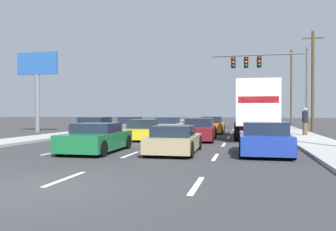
# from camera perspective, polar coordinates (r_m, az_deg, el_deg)

# --- Properties ---
(ground_plane) EXTENTS (140.00, 140.00, 0.00)m
(ground_plane) POSITION_cam_1_polar(r_m,az_deg,el_deg) (31.95, 4.90, -2.45)
(ground_plane) COLOR #333335
(sidewalk_right) EXTENTS (2.49, 80.00, 0.14)m
(sidewalk_right) POSITION_cam_1_polar(r_m,az_deg,el_deg) (26.89, 20.90, -2.93)
(sidewalk_right) COLOR #9E9E99
(sidewalk_right) RESTS_ON ground_plane
(sidewalk_left) EXTENTS (2.49, 80.00, 0.14)m
(sidewalk_left) POSITION_cam_1_polar(r_m,az_deg,el_deg) (29.51, -12.51, -2.59)
(sidewalk_left) COLOR #9E9E99
(sidewalk_left) RESTS_ON ground_plane
(lane_markings) EXTENTS (6.94, 52.00, 0.01)m
(lane_markings) POSITION_cam_1_polar(r_m,az_deg,el_deg) (28.21, 3.80, -2.86)
(lane_markings) COLOR silver
(lane_markings) RESTS_ON ground_plane
(car_gray) EXTENTS (1.97, 4.25, 1.28)m
(car_gray) POSITION_cam_1_polar(r_m,az_deg,el_deg) (29.21, -6.36, -1.62)
(car_gray) COLOR slate
(car_gray) RESTS_ON ground_plane
(car_navy) EXTENTS (2.09, 4.19, 1.38)m
(car_navy) POSITION_cam_1_polar(r_m,az_deg,el_deg) (22.68, -12.17, -2.14)
(car_navy) COLOR #141E4C
(car_navy) RESTS_ON ground_plane
(car_white) EXTENTS (2.02, 4.22, 1.28)m
(car_white) POSITION_cam_1_polar(r_m,az_deg,el_deg) (27.08, 0.05, -1.75)
(car_white) COLOR white
(car_white) RESTS_ON ground_plane
(car_yellow) EXTENTS (2.00, 4.15, 1.26)m
(car_yellow) POSITION_cam_1_polar(r_m,az_deg,el_deg) (20.71, -4.21, -2.54)
(car_yellow) COLOR yellow
(car_yellow) RESTS_ON ground_plane
(car_green) EXTENTS (2.08, 4.08, 1.24)m
(car_green) POSITION_cam_1_polar(r_m,az_deg,el_deg) (14.77, -12.06, -3.86)
(car_green) COLOR #196B38
(car_green) RESTS_ON ground_plane
(car_orange) EXTENTS (1.91, 4.36, 1.33)m
(car_orange) POSITION_cam_1_polar(r_m,az_deg,el_deg) (27.46, 7.49, -1.72)
(car_orange) COLOR orange
(car_orange) RESTS_ON ground_plane
(car_maroon) EXTENTS (2.03, 4.77, 1.34)m
(car_maroon) POSITION_cam_1_polar(r_m,az_deg,el_deg) (20.44, 5.42, -2.48)
(car_maroon) COLOR maroon
(car_maroon) RESTS_ON ground_plane
(car_tan) EXTENTS (2.02, 4.08, 1.16)m
(car_tan) POSITION_cam_1_polar(r_m,az_deg,el_deg) (14.06, 1.11, -4.24)
(car_tan) COLOR tan
(car_tan) RESTS_ON ground_plane
(box_truck) EXTENTS (2.73, 7.89, 3.54)m
(box_truck) POSITION_cam_1_polar(r_m,az_deg,el_deg) (22.34, 14.46, 1.33)
(box_truck) COLOR white
(box_truck) RESTS_ON ground_plane
(car_blue) EXTENTS (2.07, 4.06, 1.33)m
(car_blue) POSITION_cam_1_polar(r_m,az_deg,el_deg) (14.18, 16.01, -3.87)
(car_blue) COLOR #1E389E
(car_blue) RESTS_ON ground_plane
(traffic_signal_mast) EXTENTS (8.49, 0.69, 7.42)m
(traffic_signal_mast) POSITION_cam_1_polar(r_m,az_deg,el_deg) (31.94, 15.79, 7.77)
(traffic_signal_mast) COLOR #595B56
(traffic_signal_mast) RESTS_ON ground_plane
(utility_pole_mid) EXTENTS (1.80, 0.28, 8.89)m
(utility_pole_mid) POSITION_cam_1_polar(r_m,az_deg,el_deg) (32.70, 23.38, 5.60)
(utility_pole_mid) COLOR brown
(utility_pole_mid) RESTS_ON ground_plane
(utility_pole_far) EXTENTS (1.80, 0.28, 10.22)m
(utility_pole_far) POSITION_cam_1_polar(r_m,az_deg,el_deg) (49.13, 20.20, 4.72)
(utility_pole_far) COLOR brown
(utility_pole_far) RESTS_ON ground_plane
(roadside_billboard) EXTENTS (3.72, 0.36, 6.73)m
(roadside_billboard) POSITION_cam_1_polar(r_m,az_deg,el_deg) (30.47, -21.31, 6.29)
(roadside_billboard) COLOR slate
(roadside_billboard) RESTS_ON ground_plane
(pedestrian_near_corner) EXTENTS (0.38, 0.38, 1.86)m
(pedestrian_near_corner) POSITION_cam_1_polar(r_m,az_deg,el_deg) (24.57, 22.25, -0.93)
(pedestrian_near_corner) COLOR brown
(pedestrian_near_corner) RESTS_ON sidewalk_right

